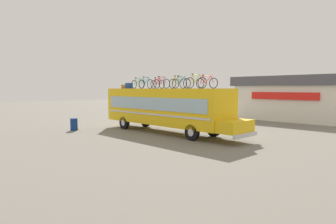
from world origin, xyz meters
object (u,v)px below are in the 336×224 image
rooftop_bicycle_5 (178,83)px  rooftop_bicycle_2 (146,83)px  rooftop_bicycle_3 (157,84)px  luggage_bag_2 (129,86)px  luggage_bag_1 (125,87)px  rooftop_bicycle_1 (138,84)px  rooftop_bicycle_7 (196,82)px  trash_bin (74,124)px  traffic_cone (76,126)px  rooftop_bicycle_6 (181,83)px  rooftop_bicycle_4 (161,83)px  bus (165,107)px  rooftop_bicycle_8 (207,83)px

rooftop_bicycle_5 → rooftop_bicycle_2: bearing=-175.5°
rooftop_bicycle_2 → rooftop_bicycle_5: rooftop_bicycle_2 is taller
rooftop_bicycle_3 → luggage_bag_2: bearing=-167.3°
luggage_bag_1 → luggage_bag_2: luggage_bag_2 is taller
luggage_bag_2 → rooftop_bicycle_2: bearing=11.4°
rooftop_bicycle_1 → rooftop_bicycle_7: (6.58, -0.37, 0.02)m
trash_bin → traffic_cone: bearing=128.8°
luggage_bag_1 → rooftop_bicycle_6: size_ratio=0.43×
rooftop_bicycle_7 → traffic_cone: 10.35m
rooftop_bicycle_5 → traffic_cone: (-6.82, -4.42, -3.35)m
rooftop_bicycle_6 → traffic_cone: size_ratio=3.19×
rooftop_bicycle_1 → rooftop_bicycle_7: size_ratio=0.93×
rooftop_bicycle_3 → rooftop_bicycle_4: rooftop_bicycle_4 is taller
rooftop_bicycle_2 → traffic_cone: 6.42m
rooftop_bicycle_6 → trash_bin: size_ratio=1.84×
bus → rooftop_bicycle_3: rooftop_bicycle_3 is taller
luggage_bag_1 → rooftop_bicycle_8: bearing=-1.1°
rooftop_bicycle_4 → rooftop_bicycle_2: bearing=172.8°
rooftop_bicycle_3 → rooftop_bicycle_8: size_ratio=0.95×
rooftop_bicycle_2 → rooftop_bicycle_8: 6.42m
luggage_bag_1 → rooftop_bicycle_2: size_ratio=0.43×
rooftop_bicycle_4 → rooftop_bicycle_7: (3.32, -0.03, 0.02)m
bus → rooftop_bicycle_6: (1.98, -0.43, 1.72)m
rooftop_bicycle_5 → traffic_cone: bearing=-147.0°
rooftop_bicycle_5 → rooftop_bicycle_7: (2.17, -0.55, 0.01)m
rooftop_bicycle_7 → rooftop_bicycle_8: size_ratio=1.05×
luggage_bag_2 → trash_bin: (-1.58, -4.11, -2.99)m
rooftop_bicycle_1 → rooftop_bicycle_8: size_ratio=0.97×
rooftop_bicycle_3 → rooftop_bicycle_8: 5.39m
rooftop_bicycle_6 → rooftop_bicycle_7: rooftop_bicycle_7 is taller
luggage_bag_1 → trash_bin: 5.22m
rooftop_bicycle_5 → rooftop_bicycle_7: size_ratio=1.00×
trash_bin → luggage_bag_2: bearing=69.0°
luggage_bag_1 → rooftop_bicycle_4: (4.54, -0.03, 0.22)m
luggage_bag_1 → rooftop_bicycle_3: rooftop_bicycle_3 is taller
rooftop_bicycle_6 → rooftop_bicycle_1: bearing=173.8°
rooftop_bicycle_1 → traffic_cone: bearing=-119.6°
bus → rooftop_bicycle_5: size_ratio=7.06×
bus → rooftop_bicycle_4: size_ratio=7.12×
rooftop_bicycle_5 → trash_bin: (-6.58, -4.72, -3.15)m
luggage_bag_1 → traffic_cone: luggage_bag_1 is taller
trash_bin → rooftop_bicycle_5: bearing=35.6°
rooftop_bicycle_2 → trash_bin: (-3.32, -4.46, -3.16)m
traffic_cone → rooftop_bicycle_1: bearing=60.4°
bus → rooftop_bicycle_5: bearing=19.9°
luggage_bag_2 → traffic_cone: (-1.81, -3.81, -3.19)m
bus → luggage_bag_2: luggage_bag_2 is taller
rooftop_bicycle_1 → trash_bin: rooftop_bicycle_1 is taller
bus → luggage_bag_2: bearing=-176.2°
rooftop_bicycle_1 → trash_bin: (-2.17, -4.54, -3.15)m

